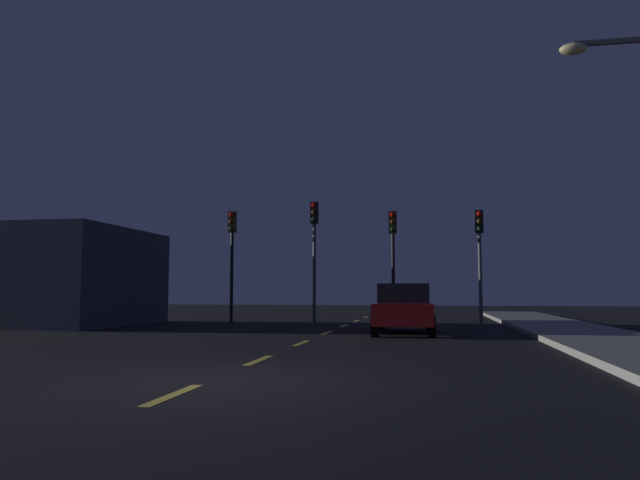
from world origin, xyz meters
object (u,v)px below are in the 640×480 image
object	(u,v)px
traffic_signal_center_left	(314,238)
car_stopped_ahead	(404,308)
traffic_signal_center_right	(393,244)
traffic_signal_far_right	(480,244)
traffic_signal_far_left	(232,244)

from	to	relation	value
traffic_signal_center_left	car_stopped_ahead	bearing A→B (deg)	-54.27
traffic_signal_center_right	car_stopped_ahead	xyz separation A→B (m)	(0.65, -5.43, -2.43)
traffic_signal_center_right	traffic_signal_far_right	distance (m)	3.41
traffic_signal_far_left	car_stopped_ahead	size ratio (longest dim) A/B	1.06
traffic_signal_far_left	traffic_signal_center_left	size ratio (longest dim) A/B	0.94
traffic_signal_center_right	traffic_signal_far_left	bearing A→B (deg)	180.00
car_stopped_ahead	traffic_signal_center_right	bearing A→B (deg)	96.86
traffic_signal_far_left	traffic_signal_center_right	bearing A→B (deg)	-0.00
traffic_signal_center_right	car_stopped_ahead	world-z (taller)	traffic_signal_center_right
traffic_signal_center_right	traffic_signal_far_right	world-z (taller)	traffic_signal_center_right
traffic_signal_far_left	traffic_signal_center_left	world-z (taller)	traffic_signal_center_left
car_stopped_ahead	traffic_signal_far_left	bearing A→B (deg)	144.06
traffic_signal_center_left	traffic_signal_far_right	size ratio (longest dim) A/B	1.11
traffic_signal_center_right	car_stopped_ahead	bearing A→B (deg)	-83.14
traffic_signal_far_left	traffic_signal_center_right	world-z (taller)	traffic_signal_far_left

